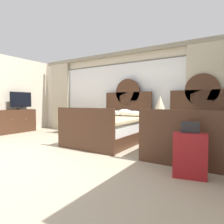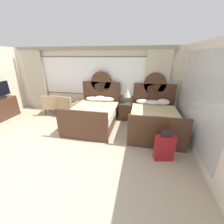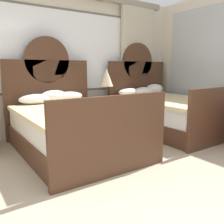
{
  "view_description": "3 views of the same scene",
  "coord_description": "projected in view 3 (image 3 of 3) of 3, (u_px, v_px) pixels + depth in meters",
  "views": [
    {
      "loc": [
        3.15,
        -1.84,
        1.06
      ],
      "look_at": [
        0.87,
        1.83,
        0.85
      ],
      "focal_mm": 30.57,
      "sensor_mm": 36.0,
      "label": 1
    },
    {
      "loc": [
        2.03,
        -1.94,
        2.35
      ],
      "look_at": [
        1.16,
        2.19,
        0.63
      ],
      "focal_mm": 22.15,
      "sensor_mm": 36.0,
      "label": 2
    },
    {
      "loc": [
        -1.06,
        -0.85,
        1.25
      ],
      "look_at": [
        0.87,
        1.99,
        0.62
      ],
      "focal_mm": 38.89,
      "sensor_mm": 36.0,
      "label": 3
    }
  ],
  "objects": [
    {
      "name": "wall_back_window",
      "position": [
        18.0,
        58.0,
        4.18
      ],
      "size": [
        6.95,
        0.22,
        2.7
      ],
      "color": "beige",
      "rests_on": "ground_plane"
    },
    {
      "name": "bed_near_window",
      "position": [
        72.0,
        126.0,
        3.68
      ],
      "size": [
        1.56,
        2.14,
        1.79
      ],
      "color": "#472B1C",
      "rests_on": "ground_plane"
    },
    {
      "name": "bed_near_mirror",
      "position": [
        168.0,
        112.0,
        4.83
      ],
      "size": [
        1.56,
        2.14,
        1.79
      ],
      "color": "#472B1C",
      "rests_on": "ground_plane"
    },
    {
      "name": "nightstand_between_beds",
      "position": [
        106.0,
        115.0,
        4.82
      ],
      "size": [
        0.47,
        0.5,
        0.64
      ],
      "color": "#472B1C",
      "rests_on": "ground_plane"
    },
    {
      "name": "table_lamp_on_nightstand",
      "position": [
        106.0,
        78.0,
        4.77
      ],
      "size": [
        0.27,
        0.27,
        0.6
      ],
      "color": "brown",
      "rests_on": "nightstand_between_beds"
    },
    {
      "name": "book_on_nightstand",
      "position": [
        110.0,
        99.0,
        4.7
      ],
      "size": [
        0.18,
        0.26,
        0.03
      ],
      "color": "#285133",
      "rests_on": "nightstand_between_beds"
    }
  ]
}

